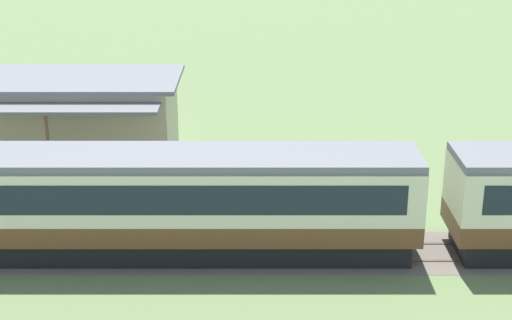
# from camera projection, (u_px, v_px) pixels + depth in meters

# --- Properties ---
(passenger_train) EXTENTS (90.61, 3.09, 3.99)m
(passenger_train) POSITION_uv_depth(u_px,v_px,m) (193.00, 199.00, 28.91)
(passenger_train) COLOR brown
(passenger_train) RESTS_ON ground_plane
(railway_track) EXTENTS (122.80, 3.60, 0.04)m
(railway_track) POSITION_uv_depth(u_px,v_px,m) (213.00, 252.00, 29.67)
(railway_track) COLOR #665B51
(railway_track) RESTS_ON ground_plane
(station_building) EXTENTS (10.91, 6.80, 4.41)m
(station_building) POSITION_uv_depth(u_px,v_px,m) (67.00, 121.00, 37.90)
(station_building) COLOR #BCB293
(station_building) RESTS_ON ground_plane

